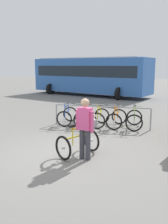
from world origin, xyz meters
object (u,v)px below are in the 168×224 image
object	(u,v)px
racked_bike_lime	(134,119)
bus_distant	(90,74)
racked_bike_yellow	(100,117)
racked_bike_orange	(117,118)
person_with_featured_bike	(85,126)
featured_bicycle	(81,138)
racked_bike_teal	(83,116)
racked_bike_blue	(67,116)

from	to	relation	value
racked_bike_lime	bus_distant	world-z (taller)	bus_distant
racked_bike_yellow	racked_bike_orange	size ratio (longest dim) A/B	1.06
person_with_featured_bike	bus_distant	bearing A→B (deg)	108.14
featured_bicycle	bus_distant	distance (m)	13.99
racked_bike_orange	racked_bike_lime	xyz separation A→B (m)	(0.70, 0.06, 0.00)
racked_bike_teal	racked_bike_lime	bearing A→B (deg)	5.28
racked_bike_teal	racked_bike_lime	size ratio (longest dim) A/B	1.00
racked_bike_orange	bus_distant	distance (m)	10.92
racked_bike_teal	person_with_featured_bike	bearing A→B (deg)	-69.09
person_with_featured_bike	racked_bike_yellow	bearing A→B (deg)	100.49
racked_bike_lime	bus_distant	bearing A→B (deg)	117.81
racked_bike_lime	featured_bicycle	size ratio (longest dim) A/B	0.95
racked_bike_blue	person_with_featured_bike	bearing A→B (deg)	-59.62
racked_bike_orange	person_with_featured_bike	size ratio (longest dim) A/B	0.66
racked_bike_teal	racked_bike_yellow	bearing A→B (deg)	5.28
racked_bike_blue	featured_bicycle	xyz separation A→B (m)	(1.84, -3.21, 0.12)
person_with_featured_bike	racked_bike_orange	bearing A→B (deg)	89.71
bus_distant	person_with_featured_bike	bearing A→B (deg)	-71.86
racked_bike_yellow	racked_bike_blue	bearing A→B (deg)	-174.72
featured_bicycle	bus_distant	bearing A→B (deg)	107.66
racked_bike_lime	racked_bike_teal	bearing A→B (deg)	-174.72
racked_bike_orange	featured_bicycle	world-z (taller)	featured_bicycle
racked_bike_lime	racked_bike_yellow	bearing A→B (deg)	-174.72
featured_bicycle	person_with_featured_bike	distance (m)	0.58
racked_bike_teal	racked_bike_orange	xyz separation A→B (m)	(1.39, 0.13, -0.00)
racked_bike_orange	featured_bicycle	xyz separation A→B (m)	(-0.25, -3.41, 0.12)
racked_bike_yellow	bus_distant	world-z (taller)	bus_distant
bus_distant	racked_bike_teal	bearing A→B (deg)	-72.88
person_with_featured_bike	bus_distant	distance (m)	14.33
racked_bike_yellow	bus_distant	distance (m)	10.71
racked_bike_yellow	racked_bike_orange	world-z (taller)	same
racked_bike_blue	racked_bike_lime	size ratio (longest dim) A/B	0.99
racked_bike_yellow	bus_distant	bearing A→B (deg)	110.82
person_with_featured_bike	featured_bicycle	bearing A→B (deg)	125.50
racked_bike_yellow	featured_bicycle	size ratio (longest dim) A/B	0.91
racked_bike_teal	person_with_featured_bike	xyz separation A→B (m)	(1.37, -3.60, 0.54)
racked_bike_teal	person_with_featured_bike	size ratio (longest dim) A/B	0.73
racked_bike_yellow	bus_distant	xyz separation A→B (m)	(-3.78, 9.93, 1.37)
racked_bike_orange	person_with_featured_bike	xyz separation A→B (m)	(-0.02, -3.73, 0.54)
racked_bike_blue	racked_bike_yellow	distance (m)	1.40
racked_bike_blue	featured_bicycle	world-z (taller)	featured_bicycle
racked_bike_teal	featured_bicycle	world-z (taller)	featured_bicycle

